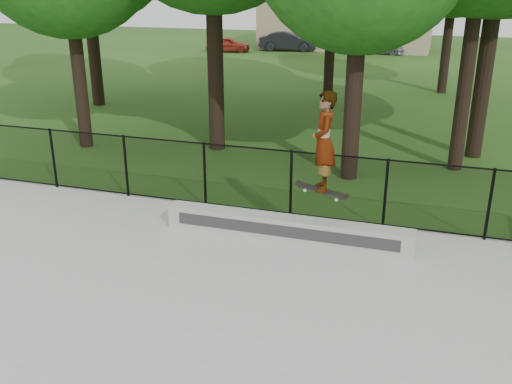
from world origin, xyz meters
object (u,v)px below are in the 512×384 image
car_b (288,41)px  car_c (377,45)px  skater_airborne (324,143)px  car_a (228,44)px  grind_ledge (286,228)px

car_b → car_c: car_b is taller
car_c → skater_airborne: bearing=-171.1°
car_b → car_c: size_ratio=1.03×
car_c → car_b: bearing=98.3°
car_b → car_c: 6.24m
car_c → skater_airborne: skater_airborne is taller
car_a → car_b: bearing=-73.9°
grind_ledge → skater_airborne: (0.69, -0.09, 1.84)m
grind_ledge → car_c: car_c is taller
car_a → skater_airborne: 31.08m
car_a → car_c: 10.30m
grind_ledge → car_a: size_ratio=1.64×
car_b → car_c: (6.22, 0.41, -0.11)m
car_c → car_a: bearing=107.4°
grind_ledge → car_a: (-11.67, 28.39, 0.22)m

